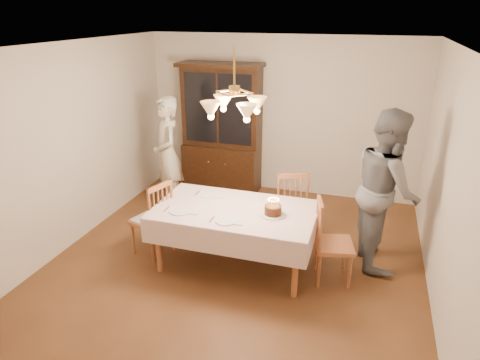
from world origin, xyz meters
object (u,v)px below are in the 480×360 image
(elderly_woman, at_px, (168,155))
(dining_table, at_px, (235,215))
(chair_far_side, at_px, (290,207))
(china_hutch, at_px, (222,131))
(birthday_cake, at_px, (273,211))

(elderly_woman, bearing_deg, dining_table, 10.88)
(dining_table, bearing_deg, chair_far_side, 61.02)
(china_hutch, relative_size, elderly_woman, 1.22)
(china_hutch, height_order, elderly_woman, china_hutch)
(china_hutch, distance_m, elderly_woman, 1.14)
(china_hutch, xyz_separation_m, chair_far_side, (1.46, -1.36, -0.60))
(chair_far_side, bearing_deg, birthday_cake, -91.91)
(dining_table, height_order, china_hutch, china_hutch)
(china_hutch, distance_m, chair_far_side, 2.08)
(chair_far_side, xyz_separation_m, birthday_cake, (-0.03, -0.92, 0.37))
(dining_table, bearing_deg, elderly_woman, 140.05)
(china_hutch, xyz_separation_m, elderly_woman, (-0.52, -1.01, -0.15))
(chair_far_side, height_order, birthday_cake, chair_far_side)
(dining_table, xyz_separation_m, china_hutch, (-0.97, 2.25, 0.36))
(elderly_woman, distance_m, birthday_cake, 2.33)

